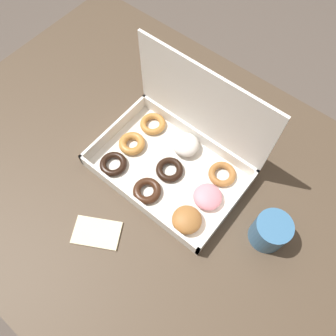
% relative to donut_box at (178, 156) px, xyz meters
% --- Properties ---
extents(ground_plane, '(8.00, 8.00, 0.00)m').
position_rel_donut_box_xyz_m(ground_plane, '(-0.08, -0.07, -0.81)').
color(ground_plane, '#564C44').
extents(dining_table, '(1.27, 0.99, 0.76)m').
position_rel_donut_box_xyz_m(dining_table, '(-0.08, -0.07, -0.14)').
color(dining_table, '#4C3D2D').
rests_on(dining_table, ground_plane).
extents(donut_box, '(0.41, 0.28, 0.28)m').
position_rel_donut_box_xyz_m(donut_box, '(0.00, 0.00, 0.00)').
color(donut_box, silver).
rests_on(donut_box, dining_table).
extents(coffee_mug, '(0.09, 0.09, 0.09)m').
position_rel_donut_box_xyz_m(coffee_mug, '(0.30, -0.02, -0.00)').
color(coffee_mug, teal).
rests_on(coffee_mug, dining_table).
extents(paper_napkin, '(0.14, 0.12, 0.01)m').
position_rel_donut_box_xyz_m(paper_napkin, '(-0.04, -0.28, -0.05)').
color(paper_napkin, beige).
rests_on(paper_napkin, dining_table).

